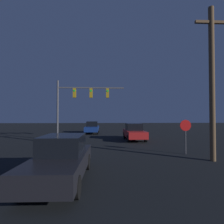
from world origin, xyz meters
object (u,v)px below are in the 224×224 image
object	(u,v)px
traffic_signal_mast	(78,99)
utility_pole	(212,80)
car_mid	(134,132)
car_near	(62,158)
car_far	(92,127)
stop_sign	(185,130)

from	to	relation	value
traffic_signal_mast	utility_pole	distance (m)	11.48
car_mid	traffic_signal_mast	size ratio (longest dim) A/B	0.68
car_near	car_far	size ratio (longest dim) A/B	1.00
car_far	traffic_signal_mast	xyz separation A→B (m)	(-0.86, -6.80, 3.23)
car_far	stop_sign	size ratio (longest dim) A/B	2.11
car_mid	car_far	xyz separation A→B (m)	(-4.54, 6.81, 0.00)
car_mid	utility_pole	bearing A→B (deg)	108.23
car_near	stop_sign	xyz separation A→B (m)	(6.51, 4.04, 0.67)
car_near	utility_pole	distance (m)	8.34
car_mid	stop_sign	size ratio (longest dim) A/B	2.10
car_mid	car_near	bearing A→B (deg)	66.53
traffic_signal_mast	utility_pole	world-z (taller)	utility_pole
car_near	stop_sign	world-z (taller)	stop_sign
car_near	car_mid	world-z (taller)	same
utility_pole	stop_sign	bearing A→B (deg)	113.00
car_mid	stop_sign	xyz separation A→B (m)	(2.06, -6.47, 0.67)
car_near	stop_sign	size ratio (longest dim) A/B	2.11
car_far	stop_sign	world-z (taller)	stop_sign
car_far	stop_sign	bearing A→B (deg)	117.03
car_mid	car_far	size ratio (longest dim) A/B	1.00
car_near	stop_sign	bearing A→B (deg)	-147.25
car_mid	traffic_signal_mast	xyz separation A→B (m)	(-5.41, 0.00, 3.23)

